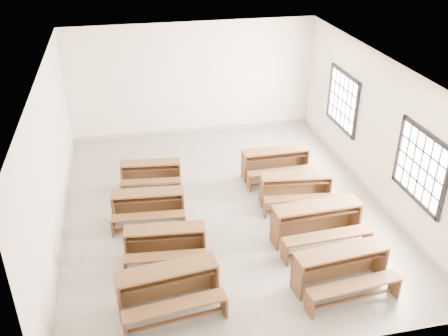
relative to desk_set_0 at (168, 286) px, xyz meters
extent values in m
plane|color=gray|center=(1.55, 2.81, -0.44)|extent=(8.50, 8.50, 0.00)
cube|color=white|center=(1.55, 2.81, 2.73)|extent=(7.00, 8.50, 0.05)
cube|color=silver|center=(1.55, 7.03, 1.16)|extent=(7.00, 0.05, 3.20)
cube|color=silver|center=(1.55, -1.42, 1.16)|extent=(7.00, 0.05, 3.20)
cube|color=silver|center=(-1.93, 2.81, 1.16)|extent=(0.05, 8.50, 3.20)
cube|color=silver|center=(5.02, 2.81, 1.16)|extent=(0.05, 8.50, 3.20)
cube|color=gray|center=(1.55, 7.04, -0.39)|extent=(7.00, 0.04, 0.10)
cube|color=gray|center=(-1.93, 2.81, -0.39)|extent=(0.04, 8.50, 0.10)
cube|color=gray|center=(5.03, 2.81, -0.39)|extent=(0.04, 8.50, 0.10)
cube|color=white|center=(5.02, 1.01, 1.16)|extent=(0.02, 1.50, 1.30)
cube|color=black|center=(5.00, 1.01, 1.85)|extent=(0.06, 1.62, 0.08)
cube|color=black|center=(5.00, 1.01, 0.47)|extent=(0.06, 1.62, 0.08)
cube|color=black|center=(5.00, 0.22, 1.16)|extent=(0.06, 0.08, 1.46)
cube|color=black|center=(5.00, 1.80, 1.16)|extent=(0.06, 0.08, 1.46)
cube|color=white|center=(5.02, 4.61, 1.16)|extent=(0.02, 1.50, 1.30)
cube|color=black|center=(5.00, 4.61, 1.85)|extent=(0.06, 1.62, 0.08)
cube|color=black|center=(5.00, 4.61, 0.47)|extent=(0.06, 1.62, 0.08)
cube|color=black|center=(5.00, 3.82, 1.16)|extent=(0.06, 0.08, 1.46)
cube|color=black|center=(5.00, 5.40, 1.16)|extent=(0.06, 0.08, 1.46)
cube|color=brown|center=(-0.01, 0.05, 0.30)|extent=(1.72, 0.61, 0.04)
cube|color=brown|center=(-0.03, 0.24, -0.08)|extent=(1.68, 0.24, 0.72)
cube|color=brown|center=(-0.82, -0.04, -0.08)|extent=(0.09, 0.42, 0.72)
cube|color=brown|center=(0.81, 0.15, -0.08)|extent=(0.09, 0.42, 0.72)
cube|color=brown|center=(0.00, 0.03, 0.15)|extent=(1.59, 0.49, 0.02)
cube|color=brown|center=(0.05, -0.46, -0.02)|extent=(1.71, 0.49, 0.04)
cube|color=brown|center=(-0.76, -0.55, -0.24)|extent=(0.08, 0.30, 0.40)
cube|color=brown|center=(0.87, -0.36, -0.24)|extent=(0.08, 0.30, 0.40)
cube|color=brown|center=(0.05, -0.46, -0.34)|extent=(1.55, 0.23, 0.04)
cube|color=brown|center=(0.09, 1.32, 0.22)|extent=(1.54, 0.52, 0.04)
cube|color=brown|center=(0.10, 1.49, -0.12)|extent=(1.51, 0.18, 0.64)
cube|color=brown|center=(-0.64, 1.39, -0.12)|extent=(0.07, 0.38, 0.64)
cube|color=brown|center=(0.82, 1.25, -0.12)|extent=(0.07, 0.38, 0.64)
cube|color=brown|center=(0.09, 1.30, 0.09)|extent=(1.42, 0.42, 0.02)
cube|color=brown|center=(0.04, 0.86, -0.06)|extent=(1.53, 0.41, 0.04)
cube|color=brown|center=(-0.69, 0.93, -0.26)|extent=(0.06, 0.27, 0.36)
cube|color=brown|center=(0.78, 0.79, -0.26)|extent=(0.06, 0.27, 0.36)
cube|color=brown|center=(0.04, 0.86, -0.35)|extent=(1.39, 0.18, 0.04)
cube|color=brown|center=(-0.13, 2.70, 0.22)|extent=(1.54, 0.50, 0.04)
cube|color=brown|center=(-0.11, 2.87, -0.12)|extent=(1.51, 0.16, 0.64)
cube|color=brown|center=(-0.86, 2.76, -0.12)|extent=(0.07, 0.38, 0.64)
cube|color=brown|center=(0.61, 2.64, -0.12)|extent=(0.07, 0.38, 0.64)
cube|color=brown|center=(-0.13, 2.68, 0.09)|extent=(1.42, 0.40, 0.02)
cube|color=brown|center=(-0.16, 2.23, -0.06)|extent=(1.53, 0.39, 0.04)
cube|color=brown|center=(-0.90, 2.29, -0.26)|extent=(0.06, 0.27, 0.36)
cube|color=brown|center=(0.57, 2.18, -0.26)|extent=(0.06, 0.27, 0.36)
cube|color=brown|center=(-0.16, 2.23, -0.35)|extent=(1.40, 0.16, 0.04)
cube|color=brown|center=(0.05, 4.12, 0.17)|extent=(1.43, 0.50, 0.04)
cube|color=brown|center=(0.07, 4.28, -0.14)|extent=(1.40, 0.19, 0.60)
cube|color=brown|center=(-0.63, 4.20, -0.14)|extent=(0.07, 0.35, 0.60)
cube|color=brown|center=(0.73, 4.05, -0.14)|extent=(0.07, 0.35, 0.60)
cube|color=brown|center=(0.05, 4.11, 0.05)|extent=(1.32, 0.40, 0.02)
cube|color=brown|center=(0.00, 3.70, -0.09)|extent=(1.42, 0.40, 0.04)
cube|color=brown|center=(-0.68, 3.77, -0.28)|extent=(0.06, 0.25, 0.33)
cube|color=brown|center=(0.68, 3.62, -0.28)|extent=(0.06, 0.25, 0.33)
cube|color=brown|center=(0.00, 3.70, -0.35)|extent=(1.29, 0.19, 0.04)
cube|color=brown|center=(3.01, -0.09, 0.29)|extent=(1.70, 0.57, 0.04)
cube|color=brown|center=(2.99, 0.10, -0.09)|extent=(1.67, 0.19, 0.71)
cube|color=brown|center=(2.20, -0.16, -0.09)|extent=(0.08, 0.42, 0.71)
cube|color=brown|center=(3.82, -0.01, -0.09)|extent=(0.08, 0.42, 0.71)
cube|color=brown|center=(3.01, -0.11, 0.14)|extent=(1.57, 0.45, 0.02)
cube|color=brown|center=(3.05, -0.60, -0.02)|extent=(1.69, 0.44, 0.04)
cube|color=brown|center=(2.24, -0.67, -0.24)|extent=(0.07, 0.30, 0.40)
cube|color=brown|center=(3.87, -0.52, -0.24)|extent=(0.07, 0.30, 0.40)
cube|color=brown|center=(3.05, -0.60, -0.34)|extent=(1.54, 0.19, 0.04)
cube|color=brown|center=(3.10, 1.30, 0.34)|extent=(1.80, 0.53, 0.04)
cube|color=brown|center=(3.09, 1.50, -0.06)|extent=(1.78, 0.13, 0.76)
cube|color=brown|center=(2.24, 1.26, -0.06)|extent=(0.07, 0.45, 0.76)
cube|color=brown|center=(3.97, 1.34, -0.06)|extent=(0.07, 0.45, 0.76)
cube|color=brown|center=(3.11, 1.28, 0.18)|extent=(1.66, 0.41, 0.02)
cube|color=brown|center=(3.13, 0.75, 0.00)|extent=(1.79, 0.39, 0.04)
cube|color=brown|center=(2.27, 0.71, -0.23)|extent=(0.06, 0.31, 0.42)
cube|color=brown|center=(4.00, 0.79, -0.23)|extent=(0.06, 0.31, 0.42)
cube|color=brown|center=(3.13, 0.75, -0.33)|extent=(1.64, 0.13, 0.04)
cube|color=brown|center=(3.16, 2.69, 0.25)|extent=(1.61, 0.58, 0.04)
cube|color=brown|center=(3.18, 2.86, -0.11)|extent=(1.57, 0.23, 0.67)
cube|color=brown|center=(2.40, 2.78, -0.11)|extent=(0.09, 0.40, 0.67)
cube|color=brown|center=(3.92, 2.60, -0.11)|extent=(0.09, 0.40, 0.67)
cube|color=brown|center=(3.16, 2.67, 0.11)|extent=(1.48, 0.47, 0.02)
cube|color=brown|center=(3.10, 2.21, -0.05)|extent=(1.59, 0.46, 0.04)
cube|color=brown|center=(2.34, 2.30, -0.25)|extent=(0.07, 0.28, 0.37)
cube|color=brown|center=(3.86, 2.12, -0.25)|extent=(0.07, 0.28, 0.37)
cube|color=brown|center=(3.10, 2.21, -0.34)|extent=(1.45, 0.22, 0.04)
cube|color=brown|center=(3.07, 3.95, 0.27)|extent=(1.62, 0.41, 0.04)
cube|color=brown|center=(3.07, 4.13, -0.10)|extent=(1.62, 0.05, 0.69)
cube|color=brown|center=(2.28, 3.94, -0.10)|extent=(0.04, 0.40, 0.69)
cube|color=brown|center=(3.86, 3.95, -0.10)|extent=(0.04, 0.40, 0.69)
cube|color=brown|center=(3.07, 3.93, 0.12)|extent=(1.50, 0.31, 0.02)
cube|color=brown|center=(3.07, 3.45, -0.04)|extent=(1.62, 0.29, 0.04)
cube|color=brown|center=(2.28, 3.45, -0.25)|extent=(0.04, 0.28, 0.38)
cube|color=brown|center=(3.86, 3.45, -0.25)|extent=(0.04, 0.28, 0.38)
cube|color=brown|center=(3.07, 3.45, -0.34)|extent=(1.50, 0.06, 0.04)
camera|label=1|loc=(-0.42, -6.39, 5.67)|focal=40.00mm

